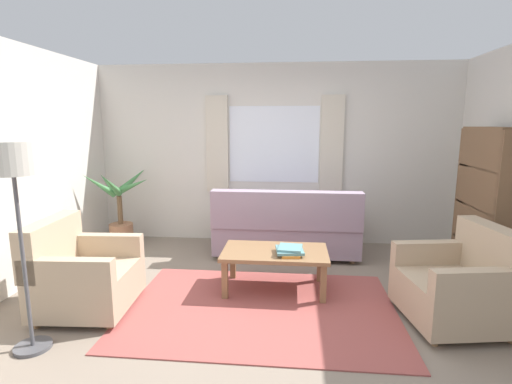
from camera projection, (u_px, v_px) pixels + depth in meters
The scene contains 12 objects.
ground_plane at pixel (261, 309), 3.68m from camera, with size 6.24×6.24×0.00m, color gray.
wall_back at pixel (274, 155), 5.66m from camera, with size 5.32×0.12×2.60m, color silver.
window_with_curtains at pixel (274, 145), 5.55m from camera, with size 1.98×0.07×1.40m.
area_rug at pixel (261, 308), 3.68m from camera, with size 2.56×1.77×0.01m, color #9E4C47.
couch at pixel (286, 229), 5.12m from camera, with size 1.90×0.82×0.92m.
armchair_left at pixel (82, 274), 3.61m from camera, with size 0.87×0.89×0.88m.
armchair_right at pixel (460, 285), 3.37m from camera, with size 0.94×0.96×0.88m.
coffee_table at pixel (275, 256), 4.03m from camera, with size 1.10×0.64×0.44m.
book_stack_on_table at pixel (290, 250), 3.91m from camera, with size 0.30×0.33×0.08m.
potted_plant at pixel (120, 214), 5.45m from camera, with size 0.89×1.13×1.14m.
bookshelf at pixel (484, 216), 4.14m from camera, with size 0.30×0.94×1.72m.
standing_lamp at pixel (13, 173), 2.79m from camera, with size 0.39×0.39×1.63m.
Camera 1 is at (0.29, -3.41, 1.76)m, focal length 26.88 mm.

